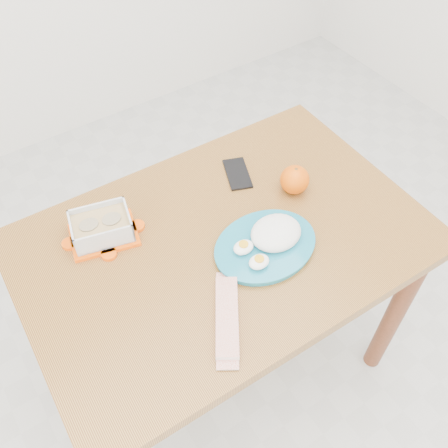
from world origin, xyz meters
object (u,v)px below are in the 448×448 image
dining_table (224,263)px  rice_plate (269,240)px  smartphone (237,174)px  food_container (102,227)px  orange_fruit (295,180)px

dining_table → rice_plate: bearing=-44.9°
smartphone → rice_plate: bearing=-86.4°
dining_table → smartphone: (0.17, 0.18, 0.12)m
rice_plate → food_container: bearing=141.2°
dining_table → smartphone: size_ratio=8.42×
dining_table → smartphone: smartphone is taller
orange_fruit → smartphone: orange_fruit is taller
orange_fruit → rice_plate: bearing=-145.9°
dining_table → smartphone: 0.27m
dining_table → smartphone: bearing=48.2°
orange_fruit → rice_plate: size_ratio=0.30×
orange_fruit → rice_plate: 0.22m
rice_plate → orange_fruit: bearing=33.5°
orange_fruit → dining_table: bearing=-171.7°
smartphone → dining_table: bearing=-111.6°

